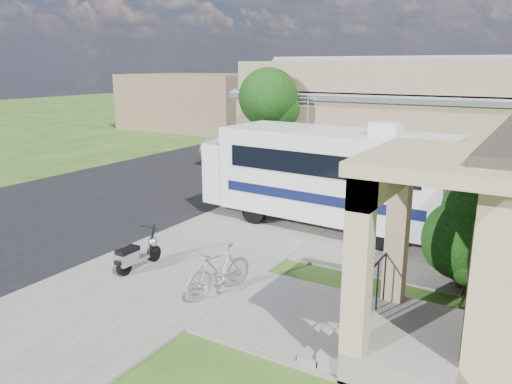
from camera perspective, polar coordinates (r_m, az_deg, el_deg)
The scene contains 18 objects.
ground at distance 11.69m, azimuth -4.23°, elevation -9.12°, with size 120.00×120.00×0.00m, color #214412.
street_slab at distance 23.68m, azimuth -5.26°, elevation 2.96°, with size 9.00×80.00×0.02m, color black.
sidewalk_slab at distance 20.61m, azimuth 9.54°, elevation 1.17°, with size 4.00×80.00×0.06m, color #605D56.
driveway_slab at distance 14.80m, azimuth 10.71°, elevation -4.13°, with size 7.00×6.00×0.05m, color #605D56.
walk_slab at distance 9.57m, azimuth 7.52°, elevation -14.64°, with size 4.00×3.00×0.05m, color #605D56.
warehouse at distance 23.70m, azimuth 15.56°, elevation 7.35°, with size 12.50×8.40×5.04m.
distant_bldg_far at distance 38.62m, azimuth -6.31°, elevation 10.28°, with size 10.00×8.00×4.00m, color brown.
distant_bldg_near at distance 47.82m, azimuth 4.50°, elevation 10.60°, with size 8.00×7.00×3.20m, color #78624B.
street_tree_a at distance 20.42m, azimuth 1.74°, elevation 10.38°, with size 2.44×2.40×4.58m.
street_tree_b at distance 29.54m, azimuth 11.43°, elevation 11.59°, with size 2.44×2.40×4.73m.
street_tree_c at distance 38.14m, azimuth 16.07°, elevation 11.44°, with size 2.44×2.40×4.42m.
motorhome at distance 14.56m, azimuth 8.03°, elevation 2.13°, with size 7.41×2.70×3.74m.
shrub at distance 11.30m, azimuth 23.01°, elevation -4.69°, with size 1.88×1.80×2.31m.
scooter at distance 11.84m, azimuth -13.55°, elevation -6.98°, with size 0.49×1.40×0.92m.
bicycle at distance 10.37m, azimuth -4.26°, elevation -9.22°, with size 0.47×1.68×1.01m, color #A8A8AF.
pickup_truck at distance 24.84m, azimuth 0.50°, elevation 5.57°, with size 2.90×6.29×1.75m, color silver.
van at distance 31.08m, azimuth 6.79°, elevation 7.32°, with size 2.59×6.37×1.85m, color silver.
garden_hose at distance 10.12m, azimuth 14.32°, elevation -12.95°, with size 0.35×0.35×0.16m, color #125D25.
Camera 1 is at (6.21, -8.75, 4.63)m, focal length 35.00 mm.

